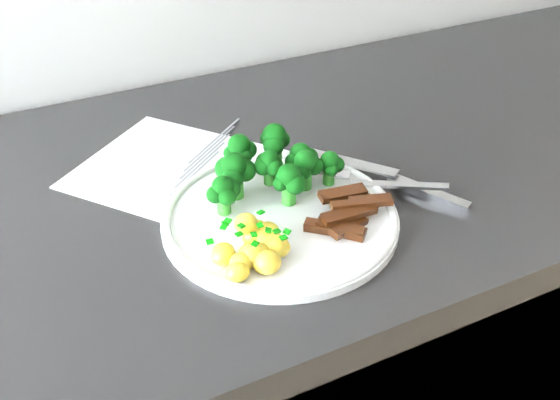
{
  "coord_description": "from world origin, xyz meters",
  "views": [
    {
      "loc": [
        -0.31,
        1.06,
        1.32
      ],
      "look_at": [
        -0.05,
        1.57,
        0.92
      ],
      "focal_mm": 41.58,
      "sensor_mm": 36.0,
      "label": 1
    }
  ],
  "objects_px": {
    "knife": "(406,184)",
    "fork": "(379,181)",
    "plate": "(280,217)",
    "beef_strips": "(347,214)",
    "recipe_paper": "(195,174)",
    "broccoli": "(269,165)",
    "potatoes": "(255,249)"
  },
  "relations": [
    {
      "from": "beef_strips",
      "to": "fork",
      "type": "height_order",
      "value": "beef_strips"
    },
    {
      "from": "plate",
      "to": "recipe_paper",
      "type": "bearing_deg",
      "value": 110.99
    },
    {
      "from": "broccoli",
      "to": "beef_strips",
      "type": "distance_m",
      "value": 0.11
    },
    {
      "from": "recipe_paper",
      "to": "potatoes",
      "type": "distance_m",
      "value": 0.19
    },
    {
      "from": "fork",
      "to": "knife",
      "type": "relative_size",
      "value": 0.73
    },
    {
      "from": "recipe_paper",
      "to": "plate",
      "type": "bearing_deg",
      "value": -69.01
    },
    {
      "from": "broccoli",
      "to": "knife",
      "type": "xyz_separation_m",
      "value": [
        0.15,
        -0.06,
        -0.03
      ]
    },
    {
      "from": "knife",
      "to": "recipe_paper",
      "type": "bearing_deg",
      "value": 146.33
    },
    {
      "from": "recipe_paper",
      "to": "knife",
      "type": "height_order",
      "value": "knife"
    },
    {
      "from": "potatoes",
      "to": "knife",
      "type": "bearing_deg",
      "value": 11.45
    },
    {
      "from": "broccoli",
      "to": "knife",
      "type": "relative_size",
      "value": 0.9
    },
    {
      "from": "potatoes",
      "to": "beef_strips",
      "type": "height_order",
      "value": "potatoes"
    },
    {
      "from": "broccoli",
      "to": "fork",
      "type": "relative_size",
      "value": 1.23
    },
    {
      "from": "plate",
      "to": "beef_strips",
      "type": "bearing_deg",
      "value": -35.19
    },
    {
      "from": "broccoli",
      "to": "beef_strips",
      "type": "xyz_separation_m",
      "value": [
        0.05,
        -0.09,
        -0.02
      ]
    },
    {
      "from": "beef_strips",
      "to": "plate",
      "type": "bearing_deg",
      "value": 144.81
    },
    {
      "from": "plate",
      "to": "potatoes",
      "type": "relative_size",
      "value": 3.12
    },
    {
      "from": "potatoes",
      "to": "knife",
      "type": "xyz_separation_m",
      "value": [
        0.22,
        0.04,
        -0.01
      ]
    },
    {
      "from": "plate",
      "to": "fork",
      "type": "bearing_deg",
      "value": -0.6
    },
    {
      "from": "plate",
      "to": "knife",
      "type": "distance_m",
      "value": 0.16
    },
    {
      "from": "broccoli",
      "to": "potatoes",
      "type": "xyz_separation_m",
      "value": [
        -0.07,
        -0.1,
        -0.02
      ]
    },
    {
      "from": "beef_strips",
      "to": "potatoes",
      "type": "bearing_deg",
      "value": -174.64
    },
    {
      "from": "potatoes",
      "to": "fork",
      "type": "height_order",
      "value": "potatoes"
    },
    {
      "from": "recipe_paper",
      "to": "beef_strips",
      "type": "height_order",
      "value": "beef_strips"
    },
    {
      "from": "knife",
      "to": "plate",
      "type": "bearing_deg",
      "value": 176.79
    },
    {
      "from": "fork",
      "to": "knife",
      "type": "xyz_separation_m",
      "value": [
        0.03,
        -0.01,
        -0.01
      ]
    },
    {
      "from": "broccoli",
      "to": "beef_strips",
      "type": "relative_size",
      "value": 1.59
    },
    {
      "from": "recipe_paper",
      "to": "knife",
      "type": "xyz_separation_m",
      "value": [
        0.21,
        -0.14,
        0.01
      ]
    },
    {
      "from": "recipe_paper",
      "to": "broccoli",
      "type": "relative_size",
      "value": 2.05
    },
    {
      "from": "knife",
      "to": "fork",
      "type": "bearing_deg",
      "value": 167.04
    },
    {
      "from": "beef_strips",
      "to": "fork",
      "type": "xyz_separation_m",
      "value": [
        0.07,
        0.04,
        -0.0
      ]
    },
    {
      "from": "beef_strips",
      "to": "fork",
      "type": "relative_size",
      "value": 0.77
    }
  ]
}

